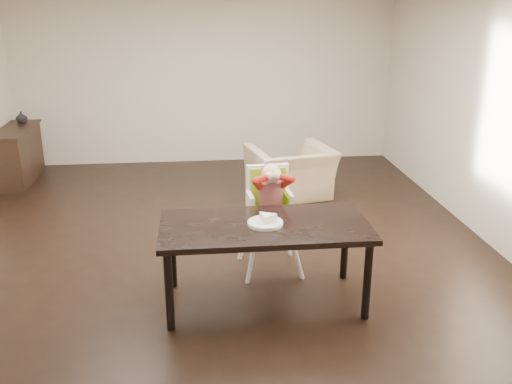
% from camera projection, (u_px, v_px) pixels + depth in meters
% --- Properties ---
extents(ground, '(7.00, 7.00, 0.00)m').
position_uv_depth(ground, '(217.00, 248.00, 6.20)').
color(ground, black).
rests_on(ground, ground).
extents(room_walls, '(6.02, 7.02, 2.71)m').
position_uv_depth(room_walls, '(212.00, 76.00, 5.60)').
color(room_walls, beige).
rests_on(room_walls, ground).
extents(dining_table, '(1.80, 0.90, 0.75)m').
position_uv_depth(dining_table, '(265.00, 232.00, 4.91)').
color(dining_table, black).
rests_on(dining_table, ground).
extents(high_chair, '(0.49, 0.49, 1.10)m').
position_uv_depth(high_chair, '(270.00, 195.00, 5.52)').
color(high_chair, white).
rests_on(high_chair, ground).
extents(plate, '(0.37, 0.37, 0.09)m').
position_uv_depth(plate, '(266.00, 221.00, 4.87)').
color(plate, white).
rests_on(plate, dining_table).
extents(armchair, '(1.18, 0.91, 0.92)m').
position_uv_depth(armchair, '(290.00, 164.00, 7.65)').
color(armchair, tan).
rests_on(armchair, ground).
extents(sideboard, '(0.44, 1.26, 0.79)m').
position_uv_depth(sideboard, '(18.00, 155.00, 8.33)').
color(sideboard, black).
rests_on(sideboard, ground).
extents(vase, '(0.20, 0.21, 0.17)m').
position_uv_depth(vase, '(21.00, 117.00, 8.55)').
color(vase, '#99999E').
rests_on(vase, sideboard).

